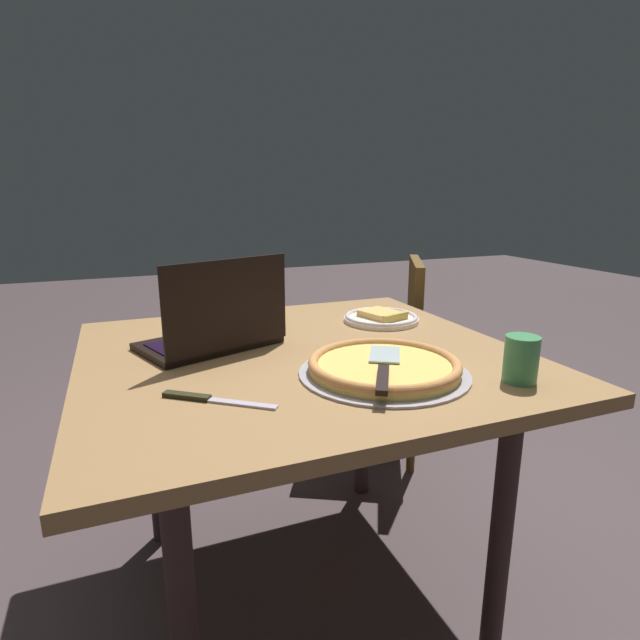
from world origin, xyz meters
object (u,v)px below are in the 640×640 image
object	(u,v)px
drink_cup	(521,359)
chair_near	(385,343)
dining_table	(302,380)
table_knife	(207,399)
laptop	(215,329)
pizza_tray	(384,366)
pizza_plate	(382,318)

from	to	relation	value
drink_cup	chair_near	bearing A→B (deg)	-103.05
dining_table	table_knife	distance (m)	0.37
laptop	drink_cup	size ratio (longest dim) A/B	3.88
pizza_tray	chair_near	size ratio (longest dim) A/B	0.46
dining_table	pizza_plate	bearing A→B (deg)	-150.08
laptop	table_knife	bearing A→B (deg)	76.48
drink_cup	table_knife	bearing A→B (deg)	-12.80
table_knife	chair_near	distance (m)	1.27
dining_table	chair_near	distance (m)	0.90
pizza_plate	chair_near	size ratio (longest dim) A/B	0.28
chair_near	table_knife	bearing A→B (deg)	44.51
pizza_plate	table_knife	size ratio (longest dim) A/B	1.15
laptop	pizza_plate	xyz separation A→B (m)	(-0.54, -0.09, -0.04)
pizza_plate	chair_near	world-z (taller)	chair_near
table_knife	drink_cup	bearing A→B (deg)	167.20
pizza_plate	laptop	bearing A→B (deg)	9.61
laptop	pizza_tray	xyz separation A→B (m)	(-0.32, 0.33, -0.04)
laptop	chair_near	distance (m)	1.02
table_knife	chair_near	bearing A→B (deg)	-135.49
dining_table	pizza_plate	distance (m)	0.40
table_knife	drink_cup	xyz separation A→B (m)	(-0.65, 0.15, 0.05)
dining_table	pizza_tray	world-z (taller)	pizza_tray
pizza_plate	table_knife	world-z (taller)	pizza_plate
pizza_tray	table_knife	size ratio (longest dim) A/B	1.89
table_knife	chair_near	size ratio (longest dim) A/B	0.24
laptop	pizza_tray	bearing A→B (deg)	133.94
laptop	drink_cup	bearing A→B (deg)	139.95
dining_table	chair_near	bearing A→B (deg)	-133.25
dining_table	table_knife	size ratio (longest dim) A/B	5.31
drink_cup	pizza_plate	bearing A→B (deg)	-86.99
dining_table	laptop	distance (m)	0.26
dining_table	pizza_plate	xyz separation A→B (m)	(-0.34, -0.20, 0.09)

